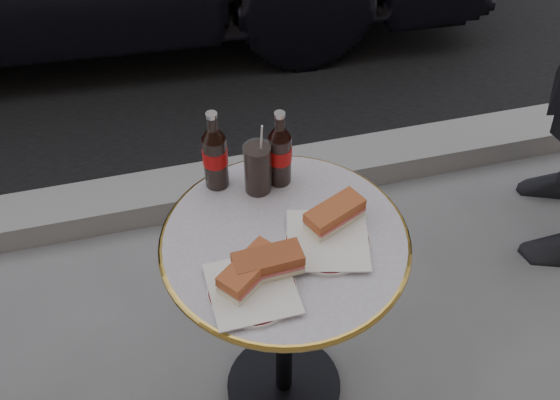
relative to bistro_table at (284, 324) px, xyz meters
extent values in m
plane|color=slate|center=(0.00, 0.00, -0.37)|extent=(80.00, 80.00, 0.00)
cube|color=gray|center=(0.00, 0.90, -0.32)|extent=(40.00, 0.20, 0.12)
cylinder|color=silver|center=(-0.11, -0.14, 0.37)|extent=(0.23, 0.23, 0.01)
cylinder|color=white|center=(0.10, -0.04, 0.37)|extent=(0.27, 0.27, 0.01)
cube|color=#AF522C|center=(-0.11, -0.11, 0.40)|extent=(0.17, 0.16, 0.05)
cube|color=#9A4927|center=(-0.07, -0.10, 0.41)|extent=(0.16, 0.08, 0.06)
cube|color=#AD532B|center=(0.13, 0.01, 0.40)|extent=(0.17, 0.13, 0.05)
cylinder|color=black|center=(-0.03, 0.19, 0.44)|extent=(0.09, 0.09, 0.15)
camera|label=1|loc=(-0.28, -1.09, 1.67)|focal=45.00mm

